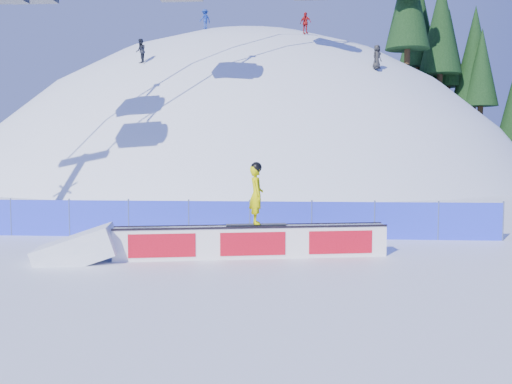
{
  "coord_description": "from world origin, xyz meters",
  "views": [
    {
      "loc": [
        4.45,
        -13.79,
        2.91
      ],
      "look_at": [
        3.31,
        2.92,
        1.62
      ],
      "focal_mm": 40.0,
      "sensor_mm": 36.0,
      "label": 1
    }
  ],
  "objects": [
    {
      "name": "safety_fence",
      "position": [
        0.0,
        4.5,
        0.6
      ],
      "size": [
        22.05,
        0.05,
        1.3
      ],
      "color": "blue",
      "rests_on": "ground"
    },
    {
      "name": "snowboarder",
      "position": [
        3.43,
        1.21,
        1.7
      ],
      "size": [
        1.64,
        0.64,
        1.68
      ],
      "rotation": [
        0.0,
        0.0,
        1.79
      ],
      "color": "black",
      "rests_on": "rail_box"
    },
    {
      "name": "distant_skiers",
      "position": [
        0.5,
        30.69,
        11.67
      ],
      "size": [
        17.36,
        11.33,
        6.42
      ],
      "color": "black",
      "rests_on": "ground"
    },
    {
      "name": "ground",
      "position": [
        0.0,
        0.0,
        0.0
      ],
      "size": [
        160.0,
        160.0,
        0.0
      ],
      "primitive_type": "plane",
      "color": "white",
      "rests_on": "ground"
    },
    {
      "name": "rail_box",
      "position": [
        3.32,
        1.18,
        0.43
      ],
      "size": [
        7.23,
        1.82,
        0.87
      ],
      "rotation": [
        0.0,
        0.0,
        0.18
      ],
      "color": "white",
      "rests_on": "ground"
    },
    {
      "name": "treeline",
      "position": [
        22.39,
        41.87,
        10.02
      ],
      "size": [
        18.61,
        10.74,
        18.21
      ],
      "color": "#352415",
      "rests_on": "ground"
    },
    {
      "name": "snow_hill",
      "position": [
        0.0,
        42.0,
        -18.0
      ],
      "size": [
        64.0,
        64.0,
        64.0
      ],
      "color": "white",
      "rests_on": "ground"
    },
    {
      "name": "snow_ramp",
      "position": [
        -1.14,
        0.36,
        0.0
      ],
      "size": [
        2.31,
        1.68,
        1.31
      ],
      "primitive_type": null,
      "rotation": [
        0.0,
        -0.31,
        0.18
      ],
      "color": "white",
      "rests_on": "ground"
    }
  ]
}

